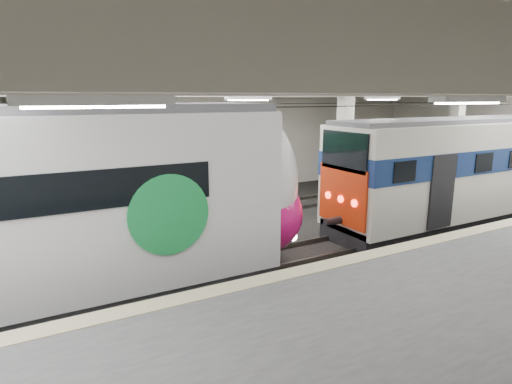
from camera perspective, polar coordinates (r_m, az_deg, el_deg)
station_hall at (r=11.38m, az=7.87°, el=3.64°), size 36.00×24.00×5.75m
modern_emu at (r=11.07m, az=-26.38°, el=-2.46°), size 15.15×3.13×4.82m
older_rer at (r=19.01m, az=26.06°, el=2.86°), size 12.63×2.79×4.20m
far_train at (r=16.47m, az=-30.95°, el=1.87°), size 14.98×3.25×4.73m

